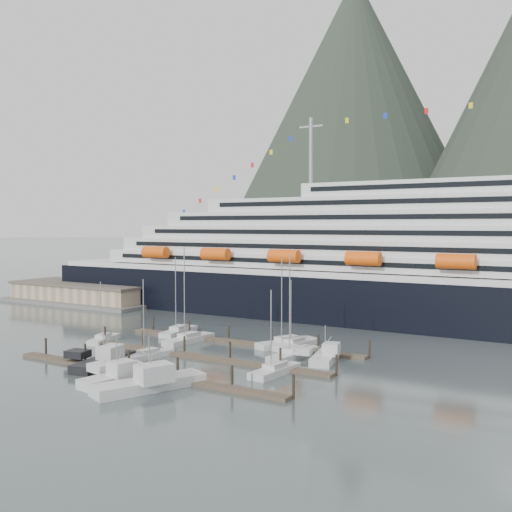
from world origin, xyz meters
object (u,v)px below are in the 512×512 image
(cruise_ship, at_px, (488,270))
(trawler_b, at_px, (117,377))
(sailboat_b, at_px, (189,340))
(sailboat_c, at_px, (148,356))
(trawler_c, at_px, (149,382))
(sailboat_a, at_px, (103,340))
(trawler_a, at_px, (103,360))
(sailboat_f, at_px, (294,345))
(sailboat_g, at_px, (287,344))
(sailboat_h, at_px, (275,371))
(warehouse, at_px, (85,294))
(trawler_e, at_px, (324,356))
(sailboat_d, at_px, (293,355))
(sailboat_e, at_px, (179,332))

(cruise_ship, relative_size, trawler_b, 19.29)
(sailboat_b, xyz_separation_m, sailboat_c, (2.42, -13.63, -0.05))
(trawler_c, bearing_deg, sailboat_b, 50.75)
(sailboat_a, distance_m, trawler_a, 19.16)
(sailboat_b, height_order, sailboat_f, sailboat_b)
(sailboat_g, xyz_separation_m, trawler_b, (-7.81, -33.60, 0.43))
(sailboat_h, xyz_separation_m, trawler_a, (-24.61, -9.06, 0.45))
(warehouse, bearing_deg, sailboat_c, -35.36)
(sailboat_g, bearing_deg, trawler_c, -158.70)
(trawler_c, relative_size, trawler_e, 1.52)
(trawler_b, bearing_deg, sailboat_d, -15.62)
(sailboat_f, relative_size, trawler_a, 0.97)
(sailboat_a, bearing_deg, sailboat_f, -85.70)
(sailboat_h, bearing_deg, sailboat_e, 65.02)
(warehouse, distance_m, sailboat_a, 58.51)
(warehouse, bearing_deg, trawler_b, -40.18)
(sailboat_f, bearing_deg, sailboat_c, 149.98)
(warehouse, bearing_deg, sailboat_f, -17.24)
(sailboat_h, distance_m, trawler_e, 11.40)
(trawler_b, bearing_deg, trawler_c, -78.93)
(sailboat_c, bearing_deg, sailboat_g, -27.04)
(sailboat_a, distance_m, sailboat_c, 16.97)
(cruise_ship, xyz_separation_m, sailboat_h, (-18.80, -54.71, -11.61))
(sailboat_h, height_order, trawler_b, sailboat_h)
(cruise_ship, bearing_deg, sailboat_b, -135.66)
(sailboat_a, bearing_deg, sailboat_d, -97.95)
(warehouse, height_order, sailboat_d, sailboat_d)
(sailboat_b, bearing_deg, trawler_e, -88.60)
(cruise_ship, height_order, trawler_e, cruise_ship)
(sailboat_g, height_order, trawler_a, sailboat_g)
(sailboat_f, relative_size, trawler_e, 1.23)
(cruise_ship, height_order, trawler_c, cruise_ship)
(sailboat_c, relative_size, sailboat_g, 0.82)
(sailboat_d, height_order, sailboat_e, sailboat_d)
(cruise_ship, height_order, sailboat_g, cruise_ship)
(sailboat_c, height_order, trawler_a, sailboat_c)
(sailboat_f, bearing_deg, trawler_b, 173.66)
(sailboat_c, distance_m, sailboat_g, 24.51)
(sailboat_d, relative_size, trawler_c, 1.13)
(sailboat_b, relative_size, trawler_c, 1.18)
(sailboat_b, xyz_separation_m, trawler_c, (14.62, -27.33, 0.48))
(trawler_a, height_order, trawler_b, trawler_b)
(cruise_ship, xyz_separation_m, sailboat_g, (-26.74, -36.32, -11.59))
(sailboat_d, relative_size, trawler_b, 1.57)
(sailboat_h, bearing_deg, trawler_e, -8.86)
(sailboat_f, relative_size, sailboat_h, 0.97)
(sailboat_d, height_order, sailboat_h, sailboat_d)
(warehouse, distance_m, sailboat_g, 78.85)
(sailboat_c, relative_size, sailboat_e, 0.84)
(cruise_ship, relative_size, sailboat_g, 13.15)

